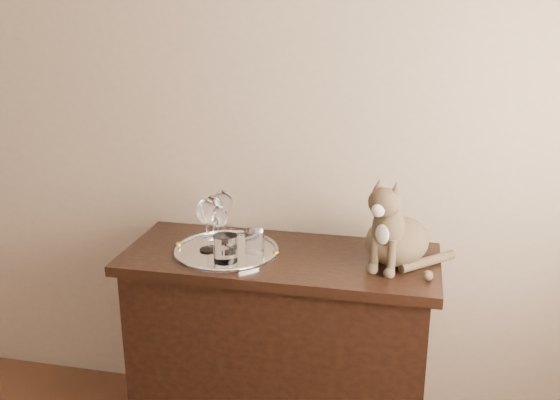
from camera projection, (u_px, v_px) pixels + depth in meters
The scene contains 10 objects.
wall_back at pixel (157, 105), 2.63m from camera, with size 4.00×0.10×2.70m, color tan.
sideboard at pixel (280, 352), 2.51m from camera, with size 1.20×0.50×0.85m, color black, non-canonical shape.
tray at pixel (227, 252), 2.39m from camera, with size 0.40×0.40×0.01m, color white.
wine_glass_a at pixel (214, 219), 2.44m from camera, with size 0.08×0.08×0.20m, color white, non-canonical shape.
wine_glass_b at pixel (223, 215), 2.47m from camera, with size 0.08×0.08×0.21m, color white, non-canonical shape.
wine_glass_c at pixel (207, 225), 2.36m from camera, with size 0.08×0.08×0.21m, color white, non-canonical shape.
wine_glass_d at pixel (219, 228), 2.37m from camera, with size 0.07×0.07×0.18m, color white, non-canonical shape.
tumbler_b at pixel (225, 248), 2.28m from camera, with size 0.09×0.09×0.10m, color silver.
tumbler_c at pixel (254, 241), 2.37m from camera, with size 0.08×0.08×0.09m, color white.
cat at pixel (399, 218), 2.25m from camera, with size 0.34×0.32×0.35m, color brown, non-canonical shape.
Camera 1 is at (1.07, -0.21, 1.78)m, focal length 40.00 mm.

